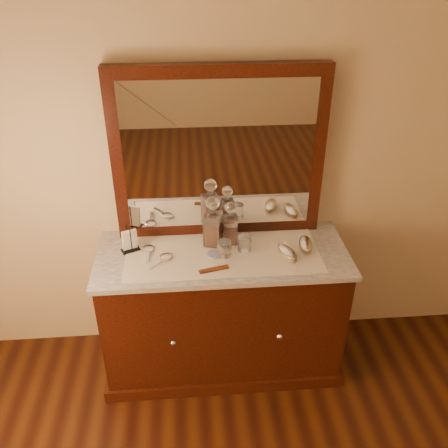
{
  "coord_description": "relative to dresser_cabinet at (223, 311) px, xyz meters",
  "views": [
    {
      "loc": [
        -0.18,
        -0.28,
        2.37
      ],
      "look_at": [
        0.0,
        1.85,
        1.1
      ],
      "focal_mm": 37.9,
      "sensor_mm": 36.0,
      "label": 1
    }
  ],
  "objects": [
    {
      "name": "hand_mirror_inner",
      "position": [
        -0.33,
        -0.04,
        0.45
      ],
      "size": [
        0.15,
        0.17,
        0.02
      ],
      "color": "silver",
      "rests_on": "lace_runner"
    },
    {
      "name": "brush_far",
      "position": [
        0.48,
        0.0,
        0.47
      ],
      "size": [
        0.09,
        0.17,
        0.05
      ],
      "color": "#947C5A",
      "rests_on": "lace_runner"
    },
    {
      "name": "mirror_glass",
      "position": [
        0.0,
        0.21,
        0.94
      ],
      "size": [
        1.06,
        0.01,
        0.86
      ],
      "primitive_type": "cube",
      "color": "white",
      "rests_on": "marble_top"
    },
    {
      "name": "dresser_plinth",
      "position": [
        0.0,
        0.0,
        -0.37
      ],
      "size": [
        1.46,
        0.59,
        0.08
      ],
      "primitive_type": "cube",
      "color": "black",
      "rests_on": "floor"
    },
    {
      "name": "napkin_rack",
      "position": [
        -0.53,
        0.07,
        0.5
      ],
      "size": [
        0.12,
        0.1,
        0.16
      ],
      "color": "black",
      "rests_on": "marble_top"
    },
    {
      "name": "lace_runner",
      "position": [
        0.0,
        -0.02,
        0.44
      ],
      "size": [
        1.1,
        0.45,
        0.0
      ],
      "primitive_type": "cube",
      "color": "silver",
      "rests_on": "marble_top"
    },
    {
      "name": "tumblers",
      "position": [
        0.07,
        -0.01,
        0.49
      ],
      "size": [
        0.2,
        0.12,
        0.09
      ],
      "color": "white",
      "rests_on": "lace_runner"
    },
    {
      "name": "mirror_frame",
      "position": [
        0.0,
        0.25,
        0.94
      ],
      "size": [
        1.2,
        0.08,
        1.0
      ],
      "primitive_type": "cube",
      "color": "black",
      "rests_on": "marble_top"
    },
    {
      "name": "decanter_left",
      "position": [
        -0.05,
        0.09,
        0.56
      ],
      "size": [
        0.12,
        0.12,
        0.31
      ],
      "color": "#9B3C16",
      "rests_on": "lace_runner"
    },
    {
      "name": "decanter_right",
      "position": [
        0.05,
        0.1,
        0.55
      ],
      "size": [
        0.09,
        0.09,
        0.27
      ],
      "color": "#9B3C16",
      "rests_on": "lace_runner"
    },
    {
      "name": "brush_near",
      "position": [
        0.36,
        -0.08,
        0.47
      ],
      "size": [
        0.13,
        0.19,
        0.05
      ],
      "color": "#947C5A",
      "rests_on": "lace_runner"
    },
    {
      "name": "pin_dish",
      "position": [
        -0.05,
        -0.03,
        0.45
      ],
      "size": [
        0.09,
        0.09,
        0.01
      ],
      "primitive_type": "cylinder",
      "rotation": [
        0.0,
        0.0,
        0.09
      ],
      "color": "silver",
      "rests_on": "lace_runner"
    },
    {
      "name": "dresser_cabinet",
      "position": [
        0.0,
        0.0,
        0.0
      ],
      "size": [
        1.4,
        0.55,
        0.82
      ],
      "primitive_type": "cube",
      "color": "black",
      "rests_on": "floor"
    },
    {
      "name": "marble_top",
      "position": [
        0.0,
        0.0,
        0.42
      ],
      "size": [
        1.44,
        0.59,
        0.03
      ],
      "primitive_type": "cube",
      "color": "silver",
      "rests_on": "dresser_cabinet"
    },
    {
      "name": "comb",
      "position": [
        -0.06,
        -0.17,
        0.45
      ],
      "size": [
        0.17,
        0.07,
        0.01
      ],
      "primitive_type": "cube",
      "rotation": [
        0.0,
        0.0,
        0.24
      ],
      "color": "brown",
      "rests_on": "lace_runner"
    },
    {
      "name": "knob_right",
      "position": [
        0.3,
        -0.28,
        0.04
      ],
      "size": [
        0.04,
        0.04,
        0.04
      ],
      "primitive_type": "sphere",
      "color": "silver",
      "rests_on": "dresser_cabinet"
    },
    {
      "name": "hand_mirror_outer",
      "position": [
        -0.43,
        0.04,
        0.45
      ],
      "size": [
        0.07,
        0.18,
        0.02
      ],
      "color": "silver",
      "rests_on": "lace_runner"
    },
    {
      "name": "knob_left",
      "position": [
        -0.3,
        -0.28,
        0.04
      ],
      "size": [
        0.04,
        0.04,
        0.04
      ],
      "primitive_type": "sphere",
      "color": "silver",
      "rests_on": "dresser_cabinet"
    }
  ]
}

